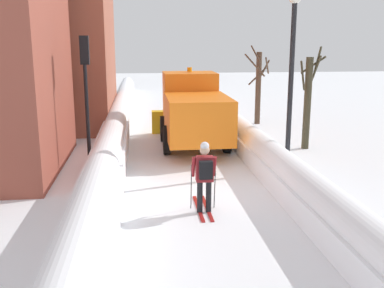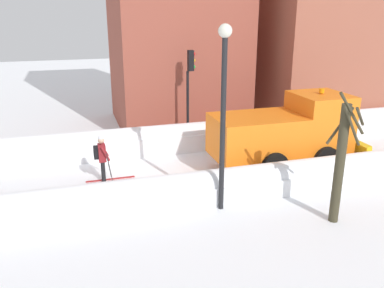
{
  "view_description": "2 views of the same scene",
  "coord_description": "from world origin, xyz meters",
  "px_view_note": "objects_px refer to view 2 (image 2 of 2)",
  "views": [
    {
      "loc": [
        -1.51,
        -11.59,
        4.16
      ],
      "look_at": [
        0.08,
        2.13,
        0.99
      ],
      "focal_mm": 41.72,
      "sensor_mm": 36.0,
      "label": 1
    },
    {
      "loc": [
        14.16,
        -2.09,
        6.05
      ],
      "look_at": [
        -0.43,
        2.31,
        0.98
      ],
      "focal_mm": 37.99,
      "sensor_mm": 36.0,
      "label": 2
    }
  ],
  "objects_px": {
    "skier": "(102,156)",
    "street_lamp": "(223,99)",
    "traffic_light_pole": "(190,80)",
    "plow_truck": "(287,131)",
    "bare_tree_near": "(341,160)"
  },
  "relations": [
    {
      "from": "traffic_light_pole",
      "to": "street_lamp",
      "type": "relative_size",
      "value": 0.77
    },
    {
      "from": "plow_truck",
      "to": "bare_tree_near",
      "type": "height_order",
      "value": "bare_tree_near"
    },
    {
      "from": "skier",
      "to": "bare_tree_near",
      "type": "distance_m",
      "value": 8.14
    },
    {
      "from": "skier",
      "to": "street_lamp",
      "type": "xyz_separation_m",
      "value": [
        3.25,
        3.39,
        2.56
      ]
    },
    {
      "from": "skier",
      "to": "traffic_light_pole",
      "type": "height_order",
      "value": "traffic_light_pole"
    },
    {
      "from": "traffic_light_pole",
      "to": "bare_tree_near",
      "type": "height_order",
      "value": "traffic_light_pole"
    },
    {
      "from": "plow_truck",
      "to": "street_lamp",
      "type": "relative_size",
      "value": 1.05
    },
    {
      "from": "plow_truck",
      "to": "traffic_light_pole",
      "type": "relative_size",
      "value": 1.37
    },
    {
      "from": "skier",
      "to": "traffic_light_pole",
      "type": "relative_size",
      "value": 0.42
    },
    {
      "from": "plow_truck",
      "to": "street_lamp",
      "type": "height_order",
      "value": "street_lamp"
    },
    {
      "from": "plow_truck",
      "to": "bare_tree_near",
      "type": "distance_m",
      "value": 4.51
    },
    {
      "from": "plow_truck",
      "to": "traffic_light_pole",
      "type": "height_order",
      "value": "traffic_light_pole"
    },
    {
      "from": "skier",
      "to": "bare_tree_near",
      "type": "xyz_separation_m",
      "value": [
        4.99,
        6.36,
        0.94
      ]
    },
    {
      "from": "street_lamp",
      "to": "bare_tree_near",
      "type": "bearing_deg",
      "value": 59.47
    },
    {
      "from": "plow_truck",
      "to": "skier",
      "type": "bearing_deg",
      "value": -94.62
    }
  ]
}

